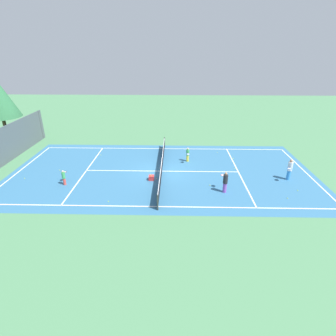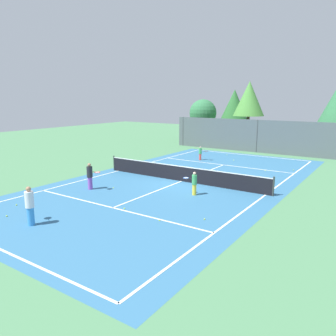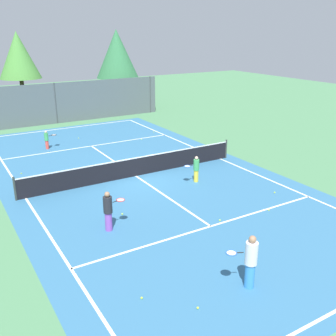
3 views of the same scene
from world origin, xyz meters
TOP-DOWN VIEW (x-y plane):
  - ground_plane at (0.00, 0.00)m, footprint 80.00×80.00m
  - court_surface at (0.00, 0.00)m, footprint 13.00×25.00m
  - tennis_net at (0.00, 0.00)m, footprint 11.90×0.10m
  - player_0 at (-2.57, 7.25)m, footprint 0.84×0.43m
  - player_1 at (-1.31, -9.98)m, footprint 0.92×0.67m
  - player_2 at (2.19, -2.24)m, footprint 0.85×0.34m
  - player_3 at (-3.44, -4.65)m, footprint 0.92×0.44m
  - ball_crate at (-1.63, 0.75)m, footprint 0.43×0.40m
  - tennis_ball_0 at (-4.25, -8.85)m, footprint 0.07×0.07m
  - tennis_ball_1 at (0.59, -6.22)m, footprint 0.07×0.07m
  - tennis_ball_2 at (-1.70, 10.82)m, footprint 0.07×0.07m
  - tennis_ball_3 at (5.19, 7.42)m, footprint 0.07×0.07m
  - tennis_ball_4 at (-0.08, 8.65)m, footprint 0.07×0.07m
  - tennis_ball_5 at (-2.49, -3.72)m, footprint 0.07×0.07m
  - tennis_ball_6 at (3.49, 6.07)m, footprint 0.07×0.07m
  - tennis_ball_7 at (4.49, -5.32)m, footprint 0.07×0.07m
  - tennis_ball_8 at (2.91, -6.54)m, footprint 0.07×0.07m
  - tennis_ball_9 at (-5.00, 3.37)m, footprint 0.07×0.07m
  - tennis_ball_10 at (-3.14, -10.01)m, footprint 0.07×0.07m
  - tennis_ball_11 at (-1.50, 0.35)m, footprint 0.07×0.07m

SIDE VIEW (x-z plane):
  - ground_plane at x=0.00m, z-range 0.00..0.00m
  - court_surface at x=0.00m, z-range 0.00..0.01m
  - tennis_ball_0 at x=-4.25m, z-range 0.00..0.07m
  - tennis_ball_1 at x=0.59m, z-range 0.00..0.07m
  - tennis_ball_2 at x=-1.70m, z-range 0.00..0.07m
  - tennis_ball_3 at x=5.19m, z-range 0.00..0.07m
  - tennis_ball_4 at x=-0.08m, z-range 0.00..0.07m
  - tennis_ball_5 at x=-2.49m, z-range 0.00..0.07m
  - tennis_ball_6 at x=3.49m, z-range 0.00..0.07m
  - tennis_ball_7 at x=4.49m, z-range 0.00..0.07m
  - tennis_ball_8 at x=2.91m, z-range 0.00..0.07m
  - tennis_ball_9 at x=-5.00m, z-range 0.00..0.07m
  - tennis_ball_10 at x=-3.14m, z-range 0.00..0.07m
  - tennis_ball_11 at x=-1.50m, z-range 0.00..0.07m
  - ball_crate at x=-1.63m, z-range -0.03..0.39m
  - tennis_net at x=0.00m, z-range -0.04..1.06m
  - player_0 at x=-2.57m, z-range 0.03..1.21m
  - player_2 at x=2.19m, z-range 0.03..1.34m
  - player_3 at x=-3.44m, z-range 0.03..1.59m
  - player_1 at x=-1.31m, z-range 0.03..1.72m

